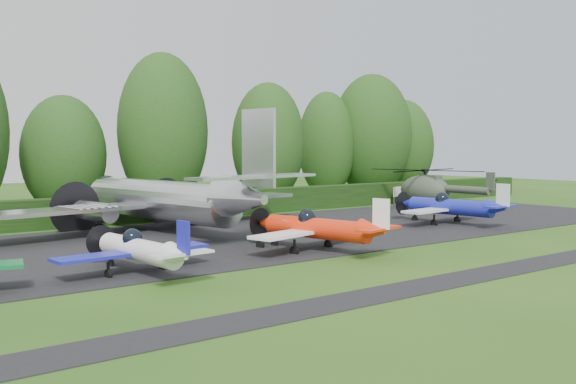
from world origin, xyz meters
TOP-DOWN VIEW (x-y plane):
  - ground at (0.00, 0.00)m, footprint 160.00×160.00m
  - apron at (0.00, 10.00)m, footprint 70.00×18.00m
  - taxiway_verge at (0.00, -6.00)m, footprint 70.00×2.00m
  - hedgerow at (0.00, 21.00)m, footprint 90.00×1.60m
  - transport_plane at (-1.62, 14.37)m, footprint 24.18×18.54m
  - light_plane_white at (-8.44, 2.71)m, footprint 6.95×7.31m
  - light_plane_orange at (1.48, 2.87)m, footprint 7.87×8.28m
  - light_plane_blue at (16.45, 6.22)m, footprint 8.05×8.46m
  - helicopter at (24.24, 15.14)m, footprint 10.88×12.74m
  - sign_board at (26.07, 19.80)m, footprint 2.99×0.11m
  - tree_1 at (5.62, 28.85)m, footprint 7.85×7.85m
  - tree_3 at (16.30, 27.97)m, footprint 7.04×7.04m
  - tree_5 at (37.81, 30.37)m, footprint 7.37×7.37m
  - tree_6 at (31.43, 29.21)m, footprint 8.96×8.96m
  - tree_7 at (25.72, 30.30)m, footprint 6.21×6.21m
  - tree_9 at (-2.75, 29.63)m, footprint 6.72×6.72m

SIDE VIEW (x-z plane):
  - ground at x=0.00m, z-range 0.00..0.00m
  - hedgerow at x=0.00m, z-range -1.00..1.00m
  - taxiway_verge at x=0.00m, z-range 0.00..0.00m
  - apron at x=0.00m, z-range 0.00..0.01m
  - light_plane_white at x=-8.44m, z-range -0.22..2.45m
  - sign_board at x=26.07m, z-range 0.30..1.98m
  - light_plane_orange at x=1.48m, z-range -0.25..2.77m
  - light_plane_blue at x=16.45m, z-range -0.26..2.83m
  - helicopter at x=24.24m, z-range 0.13..3.63m
  - transport_plane at x=-1.62m, z-range -1.71..6.03m
  - tree_9 at x=-2.75m, z-range -0.01..9.63m
  - tree_5 at x=37.81m, z-range -0.01..11.08m
  - tree_7 at x=25.72m, z-range -0.02..11.42m
  - tree_3 at x=16.30m, z-range -0.01..11.64m
  - tree_6 at x=31.43m, z-range -0.01..13.59m
  - tree_1 at x=5.62m, z-range -0.01..13.67m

